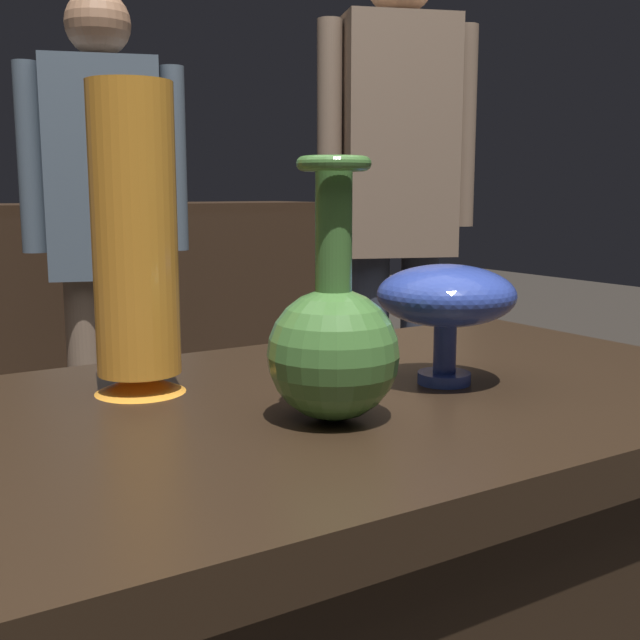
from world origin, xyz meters
TOP-DOWN VIEW (x-y plane):
  - vase_centerpiece at (-0.02, -0.08)m, footprint 0.14×0.14m
  - vase_tall_behind at (0.18, -0.03)m, footprint 0.17×0.17m
  - vase_left_accent at (-0.15, 0.13)m, footprint 0.11×0.11m
  - shelf_vase_right at (0.52, 2.21)m, footprint 0.08×0.08m
  - visitor_near_right at (0.96, 1.08)m, footprint 0.44×0.28m
  - visitor_center_back at (0.25, 1.53)m, footprint 0.45×0.27m

SIDE VIEW (x-z plane):
  - vase_centerpiece at x=-0.02m, z-range 0.75..1.02m
  - vase_tall_behind at x=0.18m, z-range 0.83..0.98m
  - visitor_center_back at x=0.25m, z-range 0.14..1.73m
  - vase_left_accent at x=-0.15m, z-range 0.80..1.16m
  - visitor_near_right at x=0.96m, z-range 0.16..1.88m
  - shelf_vase_right at x=0.52m, z-range 0.97..1.10m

